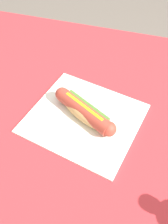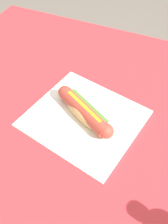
{
  "view_description": "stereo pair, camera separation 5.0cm",
  "coord_description": "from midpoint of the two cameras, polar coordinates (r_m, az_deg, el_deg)",
  "views": [
    {
      "loc": [
        0.1,
        -0.38,
        1.28
      ],
      "look_at": [
        -0.02,
        0.04,
        0.77
      ],
      "focal_mm": 40.32,
      "sensor_mm": 36.0,
      "label": 1
    },
    {
      "loc": [
        0.15,
        -0.36,
        1.28
      ],
      "look_at": [
        -0.02,
        0.04,
        0.77
      ],
      "focal_mm": 40.32,
      "sensor_mm": 36.0,
      "label": 2
    }
  ],
  "objects": [
    {
      "name": "hot_dog",
      "position": [
        0.67,
        -2.08,
        0.08
      ],
      "size": [
        0.19,
        0.12,
        0.05
      ],
      "color": "tan",
      "rests_on": "paper_wrapper"
    },
    {
      "name": "paper_wrapper",
      "position": [
        0.69,
        -2.08,
        -1.54
      ],
      "size": [
        0.34,
        0.32,
        0.01
      ],
      "primitive_type": "cube",
      "rotation": [
        0.0,
        0.0,
        -0.21
      ],
      "color": "silver",
      "rests_on": "dining_table"
    },
    {
      "name": "dining_table",
      "position": [
        0.77,
        -1.23,
        -9.83
      ],
      "size": [
        1.14,
        1.01,
        0.74
      ],
      "color": "brown",
      "rests_on": "ground"
    },
    {
      "name": "ground_plane",
      "position": [
        1.34,
        -0.76,
        -23.32
      ],
      "size": [
        6.0,
        6.0,
        0.0
      ],
      "primitive_type": "plane",
      "color": "#6B6056",
      "rests_on": "ground"
    }
  ]
}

